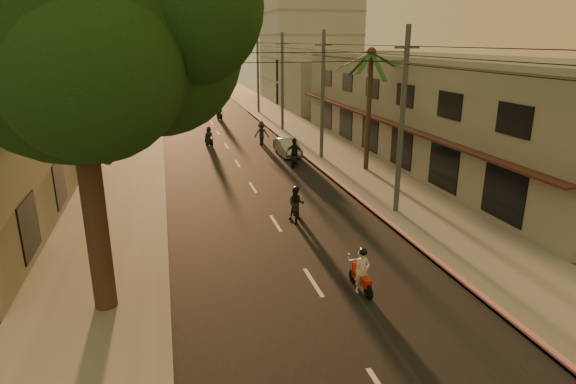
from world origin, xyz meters
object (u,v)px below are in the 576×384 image
broadleaf_tree (88,34)px  scooter_far_a (209,137)px  scooter_red (362,273)px  parked_car (287,147)px  palm_tree (371,60)px  scooter_far_c (220,113)px  scooter_mid_a (296,204)px  scooter_far_b (262,134)px  scooter_mid_b (294,153)px

broadleaf_tree → scooter_far_a: 26.36m
scooter_red → parked_car: (2.64, 20.65, -0.10)m
palm_tree → scooter_far_c: bearing=106.1°
scooter_mid_a → scooter_far_b: bearing=99.8°
scooter_far_b → scooter_far_a: bearing=178.3°
broadleaf_tree → scooter_red: (8.02, -1.16, -7.75)m
scooter_mid_a → scooter_far_c: bearing=105.7°
scooter_far_a → scooter_mid_a: bearing=-100.1°
scooter_mid_b → scooter_far_c: (-2.59, 21.66, -0.13)m
scooter_far_a → scooter_far_c: 13.46m
scooter_far_a → parked_car: scooter_far_a is taller
palm_tree → scooter_far_a: bearing=130.9°
broadleaf_tree → scooter_mid_a: 12.49m
scooter_mid_b → scooter_far_a: bearing=144.4°
palm_tree → scooter_red: 17.61m
palm_tree → scooter_mid_b: bearing=151.5°
scooter_far_a → parked_car: bearing=-61.2°
scooter_mid_b → scooter_far_b: (-0.77, 7.45, 0.01)m
scooter_red → parked_car: 20.82m
broadleaf_tree → scooter_mid_a: (7.69, 6.13, -7.69)m
scooter_far_b → broadleaf_tree: bearing=-100.8°
scooter_far_a → scooter_far_c: size_ratio=0.91×
scooter_red → parked_car: size_ratio=0.44×
broadleaf_tree → parked_car: bearing=61.3°
scooter_mid_a → scooter_far_b: (1.83, 17.52, 0.13)m
broadleaf_tree → scooter_red: 11.22m
scooter_red → parked_car: bearing=78.8°
palm_tree → scooter_far_c: size_ratio=4.75×
parked_car → scooter_mid_a: bearing=-104.5°
palm_tree → scooter_far_b: bearing=117.4°
palm_tree → parked_car: 9.48m
scooter_mid_a → scooter_far_a: (-2.41, 18.49, -0.07)m
broadleaf_tree → scooter_mid_b: size_ratio=6.11×
scooter_far_c → palm_tree: bearing=-86.0°
palm_tree → scooter_mid_b: 7.95m
palm_tree → scooter_far_b: (-5.09, 9.80, -6.24)m
palm_tree → scooter_mid_a: bearing=-131.9°
scooter_mid_a → scooter_far_a: 18.65m
parked_car → scooter_far_a: bearing=134.3°
palm_tree → scooter_red: (-6.59, -15.02, -6.43)m
scooter_mid_b → scooter_far_c: scooter_mid_b is taller
scooter_red → scooter_mid_b: bearing=78.6°
broadleaf_tree → scooter_mid_a: broadleaf_tree is taller
broadleaf_tree → scooter_far_c: size_ratio=7.02×
parked_car → scooter_far_c: (-2.96, 18.38, 0.15)m
parked_car → scooter_mid_b: bearing=-98.4°
broadleaf_tree → scooter_far_c: broadleaf_tree is taller
parked_car → scooter_far_c: bearing=97.2°
scooter_red → scooter_far_a: scooter_red is taller
scooter_mid_b → scooter_far_b: 7.49m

